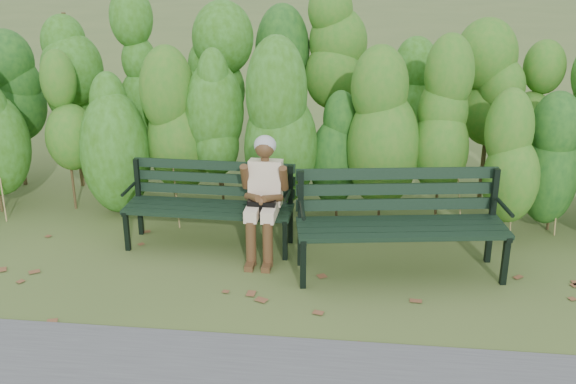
# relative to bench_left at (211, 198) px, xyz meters

# --- Properties ---
(ground) EXTENTS (80.00, 80.00, 0.00)m
(ground) POSITION_rel_bench_left_xyz_m (0.84, -0.76, -0.50)
(ground) COLOR #465829
(hedge_band) EXTENTS (11.04, 1.67, 2.42)m
(hedge_band) POSITION_rel_bench_left_xyz_m (0.84, 1.11, 0.76)
(hedge_band) COLOR #47381E
(hedge_band) RESTS_ON ground
(leaf_litter) EXTENTS (5.73, 2.19, 0.01)m
(leaf_litter) POSITION_rel_bench_left_xyz_m (0.83, -1.00, -0.49)
(leaf_litter) COLOR brown
(leaf_litter) RESTS_ON ground
(bench_left) EXTENTS (1.70, 0.58, 0.84)m
(bench_left) POSITION_rel_bench_left_xyz_m (0.00, 0.00, 0.00)
(bench_left) COLOR black
(bench_left) RESTS_ON ground
(bench_right) EXTENTS (1.99, 0.90, 0.96)m
(bench_right) POSITION_rel_bench_left_xyz_m (1.88, -0.39, 0.07)
(bench_right) COLOR black
(bench_right) RESTS_ON ground
(seated_woman) EXTENTS (0.46, 0.68, 1.19)m
(seated_woman) POSITION_rel_bench_left_xyz_m (0.57, -0.18, 0.18)
(seated_woman) COLOR beige
(seated_woman) RESTS_ON ground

